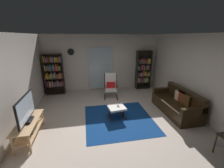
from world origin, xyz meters
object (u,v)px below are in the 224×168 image
(television, at_px, (26,109))
(bookshelf_near_sofa, at_px, (143,70))
(leather_sofa, at_px, (177,104))
(cell_phone, at_px, (118,106))
(ottoman, at_px, (117,109))
(tv_stand, at_px, (29,127))
(lounge_armchair, at_px, (111,85))
(bookshelf_near_tv, at_px, (54,73))
(wall_clock, at_px, (71,52))
(tv_remote, at_px, (118,106))

(television, height_order, bookshelf_near_sofa, bookshelf_near_sofa)
(leather_sofa, relative_size, cell_phone, 13.27)
(ottoman, height_order, cell_phone, cell_phone)
(tv_stand, distance_m, television, 0.49)
(lounge_armchair, xyz_separation_m, cell_phone, (-0.06, -1.70, -0.15))
(leather_sofa, bearing_deg, lounge_armchair, 137.56)
(bookshelf_near_tv, relative_size, wall_clock, 6.21)
(leather_sofa, xyz_separation_m, ottoman, (-2.10, 0.05, -0.00))
(bookshelf_near_sofa, xyz_separation_m, leather_sofa, (0.21, -2.60, -0.61))
(bookshelf_near_tv, height_order, ottoman, bookshelf_near_tv)
(ottoman, bearing_deg, wall_clock, 118.67)
(television, bearing_deg, bookshelf_near_sofa, 36.21)
(bookshelf_near_sofa, distance_m, lounge_armchair, 1.97)
(lounge_armchair, bearing_deg, leather_sofa, -42.44)
(bookshelf_near_sofa, height_order, leather_sofa, bookshelf_near_sofa)
(television, bearing_deg, tv_stand, -101.68)
(tv_remote, bearing_deg, wall_clock, 117.76)
(television, distance_m, lounge_armchair, 3.44)
(tv_stand, height_order, wall_clock, wall_clock)
(tv_stand, xyz_separation_m, bookshelf_near_sofa, (4.28, 3.14, 0.59))
(lounge_armchair, bearing_deg, tv_stand, -136.99)
(wall_clock, bearing_deg, bookshelf_near_sofa, -3.12)
(bookshelf_near_tv, xyz_separation_m, leather_sofa, (4.36, -2.61, -0.66))
(television, height_order, lounge_armchair, television)
(bookshelf_near_sofa, xyz_separation_m, ottoman, (-1.89, -2.54, -0.61))
(tv_stand, height_order, cell_phone, tv_stand)
(leather_sofa, height_order, lounge_armchair, lounge_armchair)
(tv_stand, distance_m, lounge_armchair, 3.45)
(television, height_order, bookshelf_near_tv, bookshelf_near_tv)
(leather_sofa, bearing_deg, tv_stand, -173.06)
(cell_phone, bearing_deg, lounge_armchair, 102.02)
(bookshelf_near_sofa, height_order, tv_remote, bookshelf_near_sofa)
(television, relative_size, leather_sofa, 0.55)
(ottoman, bearing_deg, cell_phone, 35.74)
(lounge_armchair, height_order, cell_phone, lounge_armchair)
(bookshelf_near_sofa, relative_size, wall_clock, 6.44)
(tv_stand, height_order, bookshelf_near_tv, bookshelf_near_tv)
(bookshelf_near_tv, distance_m, wall_clock, 1.19)
(lounge_armchair, bearing_deg, cell_phone, -92.18)
(tv_stand, height_order, leather_sofa, leather_sofa)
(tv_stand, relative_size, lounge_armchair, 1.20)
(cell_phone, bearing_deg, bookshelf_near_tv, 147.04)
(tv_remote, distance_m, wall_clock, 3.44)
(bookshelf_near_sofa, xyz_separation_m, wall_clock, (-3.38, 0.18, 0.93))
(wall_clock, bearing_deg, television, -105.14)
(ottoman, xyz_separation_m, cell_phone, (0.06, 0.04, 0.07))
(lounge_armchair, relative_size, cell_phone, 7.30)
(wall_clock, bearing_deg, leather_sofa, -37.77)
(bookshelf_near_sofa, bearing_deg, wall_clock, 176.88)
(leather_sofa, height_order, tv_remote, leather_sofa)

